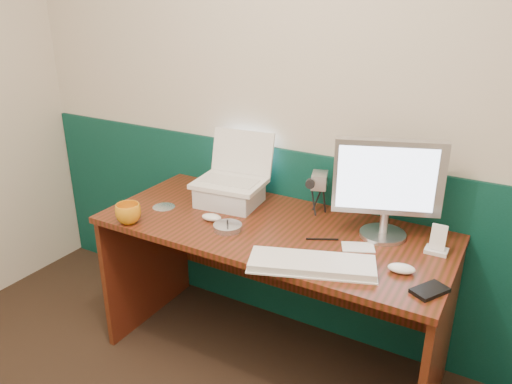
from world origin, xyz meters
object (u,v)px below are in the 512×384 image
Objects in this scene: monitor at (388,188)px; camcorder at (319,192)px; keyboard at (312,265)px; desk at (271,296)px; mug at (128,213)px; laptop at (229,159)px.

camcorder is (-0.34, 0.09, -0.12)m from monitor.
keyboard is (-0.16, -0.40, -0.21)m from monitor.
mug is at bearing -153.28° from desk.
keyboard is at bearing 2.97° from mug.
laptop is at bearing 161.92° from monitor.
monitor is 3.83× the size of mug.
monitor is at bearing 47.86° from keyboard.
desk is at bearing -134.71° from camcorder.
laptop is at bearing 128.54° from keyboard.
keyboard is 4.10× the size of mug.
desk is 0.78m from monitor.
desk is 3.54× the size of monitor.
mug is at bearing 162.63° from keyboard.
laptop is 0.54m from mug.
monitor is at bearing 17.67° from desk.
laptop reaches higher than mug.
laptop is 0.46m from camcorder.
laptop reaches higher than keyboard.
desk is 0.70m from laptop.
monitor is 0.93× the size of keyboard.
monitor is at bearing -32.55° from camcorder.
laptop is at bearing 178.19° from camcorder.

